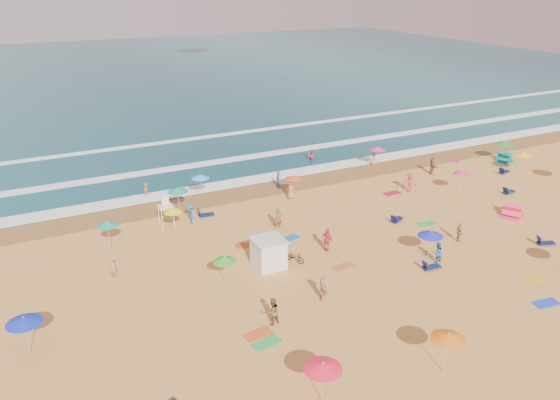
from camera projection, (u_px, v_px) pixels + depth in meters
name	position (u px, v px, depth m)	size (l,w,h in m)	color
ground	(339.00, 239.00, 42.72)	(220.00, 220.00, 0.00)	gold
ocean	(119.00, 76.00, 112.05)	(220.00, 140.00, 0.18)	#0C4756
wet_sand	(270.00, 188.00, 53.04)	(220.00, 220.00, 0.00)	olive
surf_foam	(235.00, 161.00, 60.28)	(200.00, 18.70, 0.05)	white
cabana	(269.00, 254.00, 38.39)	(2.00, 2.00, 2.00)	white
cabana_roof	(268.00, 240.00, 37.98)	(2.20, 2.20, 0.12)	silver
bicycle	(294.00, 257.00, 39.15)	(0.57, 1.64, 0.86)	black
lifeguard_stand	(166.00, 212.00, 44.95)	(1.20, 1.20, 2.10)	white
beach_umbrellas	(367.00, 205.00, 43.60)	(51.37, 29.81, 0.80)	#1C23EE
loungers	(401.00, 246.00, 41.29)	(42.22, 25.39, 0.34)	#0F1F4B
towels	(381.00, 247.00, 41.45)	(34.90, 25.68, 0.03)	#D0581A
popup_tents	(508.00, 180.00, 53.39)	(13.44, 13.07, 1.20)	#F93767
beachgoers	(317.00, 211.00, 45.77)	(45.62, 26.51, 2.14)	#DA3656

